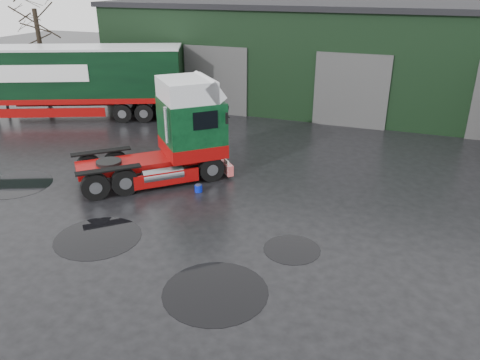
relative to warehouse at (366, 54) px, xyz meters
name	(u,v)px	position (x,y,z in m)	size (l,w,h in m)	color
ground	(218,241)	(-2.00, -20.00, -3.16)	(100.00, 100.00, 0.00)	black
warehouse	(366,54)	(0.00, 0.00, 0.00)	(32.40, 12.40, 6.30)	black
hero_tractor	(147,132)	(-6.50, -16.45, -1.12)	(2.79, 6.57, 4.08)	#083217
trailer_left	(67,83)	(-15.65, -10.00, -1.08)	(2.74, 13.37, 4.15)	silver
wash_bucket	(198,188)	(-4.15, -16.84, -3.02)	(0.30, 0.30, 0.28)	#081AB6
tree_left	(39,38)	(-19.00, -8.00, 1.09)	(4.40, 4.40, 8.50)	black
tree_back_a	(287,14)	(-8.00, 10.00, 1.59)	(4.40, 4.40, 9.50)	black
puddle_0	(98,237)	(-5.68, -21.16, -3.15)	(2.77, 2.77, 0.01)	black
puddle_1	(292,249)	(0.34, -19.68, -3.15)	(1.76, 1.76, 0.01)	black
puddle_2	(16,184)	(-11.35, -18.80, -3.15)	(2.83, 2.83, 0.01)	black
puddle_4	(215,292)	(-1.03, -22.45, -3.15)	(2.84, 2.84, 0.01)	black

